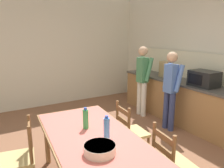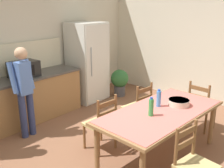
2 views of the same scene
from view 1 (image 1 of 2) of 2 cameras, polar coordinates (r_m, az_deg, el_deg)
ground_plane at (r=3.46m, az=-1.45°, el=-20.32°), size 8.32×8.32×0.00m
wall_left at (r=5.96m, az=-17.19°, el=8.26°), size 0.12×5.20×2.90m
kitchen_counter at (r=5.01m, az=17.79°, el=-4.31°), size 3.33×0.66×0.90m
counter_splashback at (r=5.08m, az=20.75°, el=4.39°), size 3.29×0.03×0.60m
microwave at (r=4.54m, az=22.88°, el=1.31°), size 0.50×0.39×0.30m
paper_bag at (r=5.20m, az=13.66°, el=3.74°), size 0.24×0.16×0.36m
dining_table at (r=2.61m, az=-4.84°, el=-14.98°), size 2.09×1.11×0.76m
bottle_near_centre at (r=2.74m, az=-6.90°, el=-9.02°), size 0.07×0.07×0.27m
bottle_off_centre at (r=2.48m, az=-1.41°, el=-11.41°), size 0.07×0.07×0.27m
serving_bowl at (r=2.24m, az=-3.21°, el=-16.47°), size 0.32×0.32×0.09m
chair_side_near_left at (r=2.99m, az=-22.86°, el=-17.40°), size 0.48×0.47×0.91m
chair_side_far_right at (r=2.76m, az=15.24°, el=-19.55°), size 0.47×0.45×0.91m
chair_side_far_left at (r=3.39m, az=4.82°, el=-12.50°), size 0.45×0.44×0.91m
person_at_sink at (r=5.06m, az=7.97°, el=1.70°), size 0.41×0.28×1.61m
person_at_counter at (r=4.40m, az=15.07°, el=-0.77°), size 0.39×0.27×1.57m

